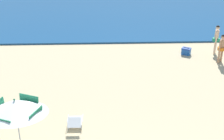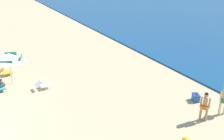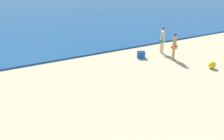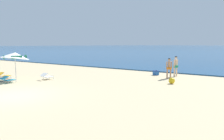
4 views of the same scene
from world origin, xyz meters
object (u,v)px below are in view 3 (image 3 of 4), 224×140
at_px(person_standing_beside, 174,45).
at_px(beach_ball, 212,65).
at_px(cooler_box, 141,55).
at_px(person_standing_near_shore, 162,39).

xyz_separation_m(person_standing_beside, beach_ball, (0.94, -2.12, -0.71)).
bearing_deg(cooler_box, person_standing_near_shore, 3.18).
bearing_deg(beach_ball, person_standing_beside, 113.85).
distance_m(person_standing_near_shore, beach_ball, 3.57).
height_order(person_standing_near_shore, person_standing_beside, person_standing_near_shore).
bearing_deg(cooler_box, beach_ball, -52.91).
distance_m(person_standing_beside, cooler_box, 2.08).
height_order(person_standing_near_shore, cooler_box, person_standing_near_shore).
bearing_deg(person_standing_beside, beach_ball, -66.15).
relative_size(cooler_box, beach_ball, 1.44).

